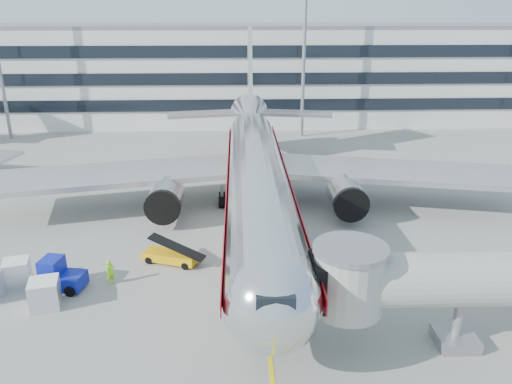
{
  "coord_description": "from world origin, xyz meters",
  "views": [
    {
      "loc": [
        -1.61,
        -31.12,
        17.76
      ],
      "look_at": [
        -0.19,
        6.59,
        4.0
      ],
      "focal_mm": 35.0,
      "sensor_mm": 36.0,
      "label": 1
    }
  ],
  "objects_px": {
    "cargo_container_front": "(45,294)",
    "cargo_container_left": "(17,272)",
    "main_jet": "(256,170)",
    "baggage_tug": "(59,276)",
    "belt_loader": "(171,255)",
    "ramp_worker": "(110,272)"
  },
  "relations": [
    {
      "from": "main_jet",
      "to": "cargo_container_front",
      "type": "relative_size",
      "value": 24.07
    },
    {
      "from": "ramp_worker",
      "to": "baggage_tug",
      "type": "bearing_deg",
      "value": 136.18
    },
    {
      "from": "belt_loader",
      "to": "cargo_container_front",
      "type": "relative_size",
      "value": 2.06
    },
    {
      "from": "main_jet",
      "to": "cargo_container_front",
      "type": "distance_m",
      "value": 20.73
    },
    {
      "from": "belt_loader",
      "to": "ramp_worker",
      "type": "height_order",
      "value": "belt_loader"
    },
    {
      "from": "belt_loader",
      "to": "cargo_container_front",
      "type": "height_order",
      "value": "belt_loader"
    },
    {
      "from": "belt_loader",
      "to": "ramp_worker",
      "type": "relative_size",
      "value": 2.44
    },
    {
      "from": "cargo_container_left",
      "to": "cargo_container_front",
      "type": "height_order",
      "value": "cargo_container_front"
    },
    {
      "from": "baggage_tug",
      "to": "cargo_container_front",
      "type": "bearing_deg",
      "value": -94.27
    },
    {
      "from": "baggage_tug",
      "to": "cargo_container_left",
      "type": "distance_m",
      "value": 3.18
    },
    {
      "from": "cargo_container_left",
      "to": "ramp_worker",
      "type": "height_order",
      "value": "ramp_worker"
    },
    {
      "from": "baggage_tug",
      "to": "cargo_container_front",
      "type": "xyz_separation_m",
      "value": [
        -0.17,
        -2.23,
        -0.03
      ]
    },
    {
      "from": "belt_loader",
      "to": "cargo_container_left",
      "type": "height_order",
      "value": "belt_loader"
    },
    {
      "from": "main_jet",
      "to": "belt_loader",
      "type": "height_order",
      "value": "main_jet"
    },
    {
      "from": "belt_loader",
      "to": "baggage_tug",
      "type": "relative_size",
      "value": 1.35
    },
    {
      "from": "cargo_container_front",
      "to": "cargo_container_left",
      "type": "bearing_deg",
      "value": 134.55
    },
    {
      "from": "cargo_container_left",
      "to": "cargo_container_front",
      "type": "xyz_separation_m",
      "value": [
        2.93,
        -2.97,
        0.06
      ]
    },
    {
      "from": "cargo_container_left",
      "to": "ramp_worker",
      "type": "relative_size",
      "value": 1.14
    },
    {
      "from": "ramp_worker",
      "to": "cargo_container_left",
      "type": "bearing_deg",
      "value": 125.45
    },
    {
      "from": "ramp_worker",
      "to": "cargo_container_front",
      "type": "bearing_deg",
      "value": 165.88
    },
    {
      "from": "main_jet",
      "to": "cargo_container_left",
      "type": "xyz_separation_m",
      "value": [
        -16.85,
        -12.03,
        -3.35
      ]
    },
    {
      "from": "cargo_container_front",
      "to": "ramp_worker",
      "type": "bearing_deg",
      "value": 38.15
    }
  ]
}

